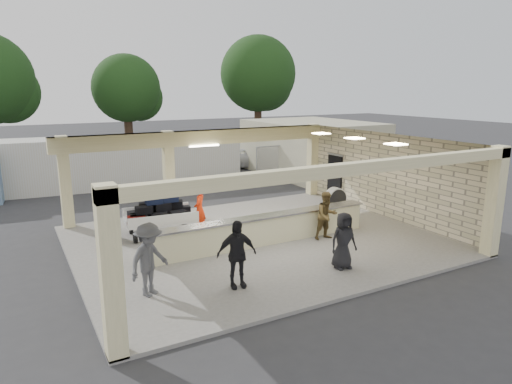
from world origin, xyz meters
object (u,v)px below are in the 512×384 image
drum_fan (335,200)px  car_white_a (255,157)px  passenger_a (327,216)px  container_white (126,161)px  car_dark (244,154)px  passenger_d (343,241)px  passenger_b (237,254)px  baggage_counter (263,230)px  passenger_c (149,260)px  car_white_b (307,154)px  luggage_cart (159,214)px  baggage_handler (200,209)px

drum_fan → car_white_a: 12.64m
passenger_a → container_white: 13.43m
drum_fan → car_dark: bearing=74.9°
passenger_d → passenger_b: bearing=-178.7°
baggage_counter → passenger_d: size_ratio=4.90×
passenger_b → passenger_c: passenger_c is taller
passenger_a → car_white_b: 16.65m
container_white → passenger_d: bearing=-74.8°
luggage_cart → passenger_a: (4.94, -3.24, 0.08)m
luggage_cart → container_white: container_white is taller
baggage_counter → passenger_c: bearing=-155.7°
baggage_handler → passenger_a: 4.59m
baggage_handler → car_white_a: baggage_handler is taller
luggage_cart → passenger_c: 4.92m
luggage_cart → container_white: (1.12, 9.63, 0.48)m
passenger_a → car_white_a: (5.26, 14.74, -0.28)m
luggage_cart → car_white_a: size_ratio=0.56×
baggage_counter → passenger_b: size_ratio=4.48×
baggage_handler → car_white_b: (12.51, 11.06, -0.27)m
luggage_cart → passenger_d: bearing=-49.8°
container_white → luggage_cart: bearing=-91.2°
baggage_handler → passenger_b: bearing=27.3°
passenger_c → container_white: (2.80, 14.25, 0.30)m
passenger_c → baggage_counter: bearing=-6.6°
luggage_cart → passenger_b: (0.46, -5.24, 0.15)m
passenger_a → container_white: bearing=110.2°
passenger_b → car_white_a: (9.74, 16.74, -0.35)m
drum_fan → car_dark: car_dark is taller
container_white → passenger_a: bearing=-68.1°
car_white_a → car_white_b: size_ratio=1.09×
passenger_d → container_white: 15.43m
car_white_a → container_white: 9.29m
baggage_counter → drum_fan: size_ratio=7.34×
passenger_b → luggage_cart: bearing=103.9°
passenger_c → car_white_b: bearing=13.7°
car_white_b → car_dark: car_dark is taller
passenger_c → car_white_a: size_ratio=0.41×
baggage_counter → car_dark: 17.08m
drum_fan → passenger_c: bearing=-160.4°
passenger_d → container_white: container_white is taller
passenger_d → car_dark: bearing=78.1°
baggage_counter → car_white_a: size_ratio=1.78×
luggage_cart → passenger_c: (-1.68, -4.62, 0.19)m
drum_fan → passenger_b: passenger_b is taller
car_dark → baggage_counter: bearing=176.4°
baggage_counter → passenger_c: passenger_c is taller
car_white_a → passenger_d: bearing=171.8°
car_white_b → passenger_a: bearing=128.7°
passenger_d → luggage_cart: bearing=131.0°
luggage_cart → car_white_b: luggage_cart is taller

